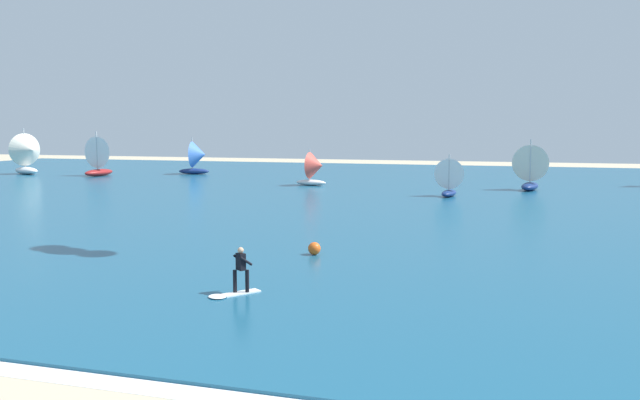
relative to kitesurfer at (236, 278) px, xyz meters
The scene contains 10 objects.
ocean 37.45m from the kitesurfer, 84.75° to the left, with size 160.00×90.00×0.10m, color navy.
shoreline_foam 9.26m from the kitesurfer, 55.98° to the right, with size 93.25×1.75×0.01m, color white.
kitesurfer is the anchor object (origin of this frame).
sailboat_leading 61.59m from the kitesurfer, 129.33° to the left, with size 3.96×4.63×5.33m.
sailboat_mid_left 60.68m from the kitesurfer, 118.67° to the left, with size 4.02×3.49×4.57m.
sailboat_center_horizon 43.40m from the kitesurfer, 103.76° to the left, with size 3.25×2.77×3.76m.
sailboat_heeled_over 36.19m from the kitesurfer, 84.10° to the left, with size 2.71×3.15×3.61m.
sailboat_far_right 67.68m from the kitesurfer, 136.37° to the left, with size 5.05×4.52×5.69m.
sailboat_far_left 45.16m from the kitesurfer, 76.70° to the left, with size 3.61×4.17×4.74m.
marker_buoy 7.75m from the kitesurfer, 86.67° to the left, with size 0.59×0.59×0.59m, color #E55919.
Camera 1 is at (6.09, -7.41, 5.99)m, focal length 37.13 mm.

